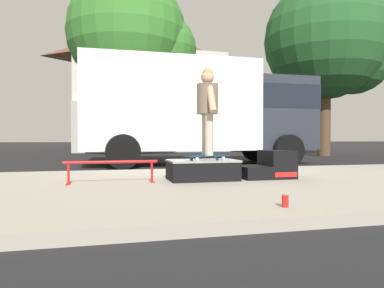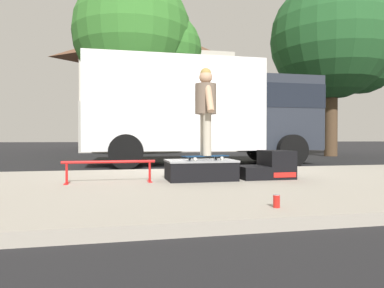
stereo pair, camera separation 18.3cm
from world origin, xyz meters
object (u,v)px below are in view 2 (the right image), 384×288
skater_kid (206,104)px  street_tree_neighbour (139,38)px  skateboard (206,156)px  soda_can (277,201)px  street_tree_main (338,43)px  box_truck (203,108)px  skate_box (200,169)px  grind_rail (109,166)px  kicker_ramp (269,167)px

skater_kid → street_tree_neighbour: size_ratio=0.19×
skater_kid → skateboard: bearing=90.0°
soda_can → street_tree_main: (8.20, 10.90, 4.87)m
box_truck → street_tree_neighbour: size_ratio=0.90×
skate_box → street_tree_neighbour: 10.66m
grind_rail → street_tree_neighbour: size_ratio=0.18×
skater_kid → street_tree_main: bearing=45.7°
street_tree_neighbour → grind_rail: bearing=-96.7°
soda_can → kicker_ramp: bearing=67.1°
skateboard → grind_rail: bearing=-177.7°
skate_box → skateboard: (0.09, 0.01, 0.21)m
skater_kid → box_truck: 5.05m
grind_rail → skateboard: size_ratio=1.72×
skateboard → street_tree_neighbour: size_ratio=0.11×
skate_box → skater_kid: (0.09, 0.01, 1.05)m
soda_can → skateboard: bearing=92.1°
skate_box → kicker_ramp: size_ratio=1.25×
grind_rail → soda_can: 2.84m
skateboard → soda_can: bearing=-87.9°
skateboard → street_tree_main: bearing=45.7°
box_truck → street_tree_main: street_tree_main is taller
skater_kid → box_truck: box_truck is taller
box_truck → soda_can: bearing=-98.7°
grind_rail → street_tree_main: street_tree_main is taller
grind_rail → street_tree_main: (9.81, 8.57, 4.68)m
kicker_ramp → grind_rail: bearing=-178.8°
kicker_ramp → street_tree_main: (7.19, 8.52, 4.74)m
soda_can → box_truck: bearing=81.3°
skater_kid → skate_box: bearing=-174.6°
grind_rail → soda_can: (1.61, -2.33, -0.19)m
box_truck → street_tree_main: size_ratio=0.88×
skater_kid → box_truck: size_ratio=0.21×
soda_can → grind_rail: bearing=124.7°
kicker_ramp → skateboard: (-1.09, 0.01, 0.19)m
skater_kid → soda_can: size_ratio=11.25×
skater_kid → street_tree_neighbour: bearing=92.4°
skateboard → soda_can: skateboard is taller
soda_can → street_tree_main: size_ratio=0.02×
skater_kid → box_truck: bearing=76.2°
grind_rail → skateboard: bearing=2.3°
street_tree_neighbour → kicker_ramp: bearing=-81.1°
skate_box → box_truck: 5.26m
kicker_ramp → box_truck: 5.09m
skater_kid → grind_rail: bearing=-177.7°
grind_rail → kicker_ramp: bearing=1.2°
kicker_ramp → street_tree_main: 12.11m
kicker_ramp → skateboard: bearing=179.5°
grind_rail → soda_can: grind_rail is taller
grind_rail → box_truck: box_truck is taller
soda_can → skate_box: bearing=94.2°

